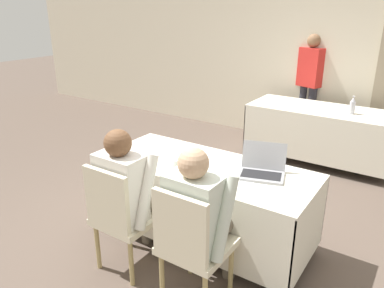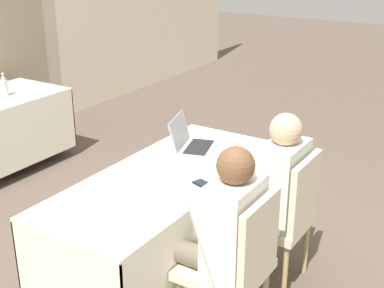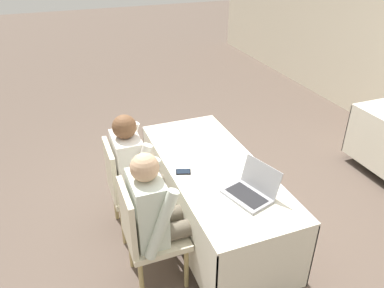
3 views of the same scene
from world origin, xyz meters
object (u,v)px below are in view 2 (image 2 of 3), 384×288
chair_near_right (284,214)px  person_white_shirt (271,187)px  person_checkered_shirt (221,231)px  laptop (193,143)px  water_bottle (4,86)px  chair_near_left (237,263)px  cell_phone (203,184)px

chair_near_right → person_white_shirt: person_white_shirt is taller
person_checkered_shirt → laptop: bearing=-139.4°
laptop → water_bottle: (0.19, 2.23, 0.05)m
laptop → chair_near_left: (-0.78, -0.78, -0.27)m
person_white_shirt → cell_phone: bearing=-44.4°
chair_near_right → person_white_shirt: bearing=-90.0°
laptop → chair_near_right: size_ratio=0.46×
person_checkered_shirt → person_white_shirt: (0.64, 0.00, 0.00)m
cell_phone → water_bottle: water_bottle is taller
cell_phone → person_white_shirt: 0.45m
water_bottle → chair_near_right: (-0.34, -3.00, -0.33)m
chair_near_left → chair_near_right: bearing=-180.0°
cell_phone → person_white_shirt: person_white_shirt is taller
chair_near_left → person_white_shirt: size_ratio=0.78×
cell_phone → chair_near_left: (-0.32, -0.41, -0.23)m
laptop → chair_near_left: 1.14m
chair_near_left → person_checkered_shirt: (0.00, 0.10, 0.16)m
water_bottle → laptop: bearing=-94.9°
person_white_shirt → laptop: bearing=-102.2°
water_bottle → chair_near_left: (-0.98, -3.00, -0.33)m
cell_phone → chair_near_left: size_ratio=0.15×
laptop → person_checkered_shirt: size_ratio=0.36×
person_checkered_shirt → person_white_shirt: 0.64m
water_bottle → chair_near_left: bearing=-108.0°
water_bottle → chair_near_right: water_bottle is taller
laptop → water_bottle: laptop is taller
chair_near_left → person_white_shirt: bearing=-170.8°
person_white_shirt → chair_near_right: bearing=90.0°
cell_phone → person_checkered_shirt: 0.45m
person_checkered_shirt → chair_near_left: bearing=90.0°
person_checkered_shirt → cell_phone: bearing=-136.2°
cell_phone → chair_near_right: size_ratio=0.15×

